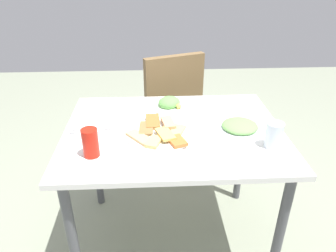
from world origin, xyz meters
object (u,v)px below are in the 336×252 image
object	(u,v)px
soda_can	(90,143)
spoon	(89,128)
drinking_glass	(274,135)
dining_table	(173,145)
salad_plate_greens	(240,127)
paper_napkin	(89,131)
dining_chair	(168,106)
fork	(88,132)
salad_plate_rice	(169,104)
pide_platter	(159,133)

from	to	relation	value
soda_can	spoon	distance (m)	0.23
soda_can	drinking_glass	world-z (taller)	soda_can
dining_table	salad_plate_greens	xyz separation A→B (m)	(0.31, -0.02, 0.11)
paper_napkin	salad_plate_greens	bearing A→B (deg)	-1.79
dining_table	soda_can	size ratio (longest dim) A/B	8.37
soda_can	paper_napkin	distance (m)	0.22
dining_chair	spoon	world-z (taller)	dining_chair
soda_can	spoon	xyz separation A→B (m)	(-0.05, 0.22, -0.06)
salad_plate_greens	paper_napkin	distance (m)	0.71
soda_can	drinking_glass	bearing A→B (deg)	2.20
drinking_glass	fork	xyz separation A→B (m)	(-0.81, 0.16, -0.05)
dining_table	dining_chair	xyz separation A→B (m)	(0.01, 0.73, -0.13)
drinking_glass	paper_napkin	xyz separation A→B (m)	(-0.81, 0.17, -0.06)
soda_can	drinking_glass	size ratio (longest dim) A/B	1.08
fork	spoon	size ratio (longest dim) A/B	0.87
fork	salad_plate_rice	bearing A→B (deg)	36.56
salad_plate_rice	paper_napkin	distance (m)	0.46
drinking_glass	dining_table	bearing A→B (deg)	157.04
spoon	soda_can	bearing A→B (deg)	-77.93
salad_plate_greens	paper_napkin	xyz separation A→B (m)	(-0.71, 0.02, -0.02)
dining_chair	paper_napkin	bearing A→B (deg)	-119.20
drinking_glass	spoon	xyz separation A→B (m)	(-0.81, 0.19, -0.05)
pide_platter	soda_can	size ratio (longest dim) A/B	2.68
pide_platter	drinking_glass	xyz separation A→B (m)	(0.48, -0.12, 0.04)
dining_table	spoon	size ratio (longest dim) A/B	5.12
paper_napkin	spoon	world-z (taller)	spoon
salad_plate_rice	spoon	world-z (taller)	salad_plate_rice
soda_can	salad_plate_rice	bearing A→B (deg)	52.68
pide_platter	salad_plate_greens	xyz separation A→B (m)	(0.38, 0.03, 0.00)
paper_napkin	pide_platter	bearing A→B (deg)	-9.59
drinking_glass	spoon	distance (m)	0.83
soda_can	dining_chair	bearing A→B (deg)	68.83
dining_chair	paper_napkin	xyz separation A→B (m)	(-0.41, -0.73, 0.22)
soda_can	drinking_glass	xyz separation A→B (m)	(0.76, 0.03, -0.00)
salad_plate_greens	dining_table	bearing A→B (deg)	175.76
dining_chair	spoon	size ratio (longest dim) A/B	4.47
drinking_glass	paper_napkin	world-z (taller)	drinking_glass
dining_chair	salad_plate_greens	xyz separation A→B (m)	(0.30, -0.75, 0.24)
dining_table	paper_napkin	size ratio (longest dim) A/B	8.36
dining_table	pide_platter	bearing A→B (deg)	-141.07
dining_chair	paper_napkin	distance (m)	0.87
paper_napkin	drinking_glass	bearing A→B (deg)	-12.14
dining_table	pide_platter	xyz separation A→B (m)	(-0.07, -0.06, 0.10)
pide_platter	paper_napkin	distance (m)	0.33
pide_platter	salad_plate_rice	xyz separation A→B (m)	(0.06, 0.30, 0.01)
pide_platter	soda_can	xyz separation A→B (m)	(-0.28, -0.15, 0.05)
dining_chair	soda_can	distance (m)	1.04
spoon	dining_chair	bearing A→B (deg)	60.38
dining_table	soda_can	distance (m)	0.43
dining_table	dining_chair	world-z (taller)	dining_chair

